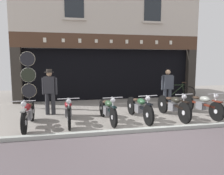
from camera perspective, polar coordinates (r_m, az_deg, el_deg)
name	(u,v)px	position (r m, az deg, el deg)	size (l,w,h in m)	color
ground	(163,148)	(5.09, 13.81, -15.89)	(21.42, 22.00, 0.18)	gray
shop_facade	(105,66)	(12.40, -1.96, 5.85)	(9.72, 4.42, 6.15)	black
motorcycle_far_left	(28,113)	(6.66, -22.11, -6.59)	(0.62, 1.97, 0.91)	black
motorcycle_left	(68,110)	(6.69, -11.98, -6.18)	(0.62, 1.96, 0.90)	black
motorcycle_center_left	(108,109)	(6.74, -1.21, -5.98)	(0.62, 1.91, 0.90)	black
motorcycle_center	(139,107)	(7.03, 7.54, -5.37)	(0.62, 2.07, 0.92)	black
motorcycle_center_right	(173,105)	(7.49, 16.48, -4.77)	(0.62, 2.07, 0.94)	black
motorcycle_right	(202,104)	(8.12, 23.43, -4.26)	(0.62, 2.07, 0.91)	black
salesman_left	(50,90)	(7.91, -16.77, -0.57)	(0.55, 0.34, 1.67)	#2D2D33
shopkeeper_center	(167,87)	(8.97, 15.02, 0.16)	(0.56, 0.25, 1.62)	#3D424C
tyre_sign_pole	(28,76)	(9.26, -22.06, 3.06)	(0.61, 0.06, 2.36)	#232328
advert_board_near	(152,62)	(11.47, 10.99, 6.84)	(0.73, 0.03, 1.02)	silver
advert_board_far	(170,62)	(11.90, 15.60, 6.76)	(0.72, 0.03, 0.96)	silver
leaning_bicycle	(179,93)	(11.12, 18.07, -1.38)	(1.77, 0.50, 0.95)	black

